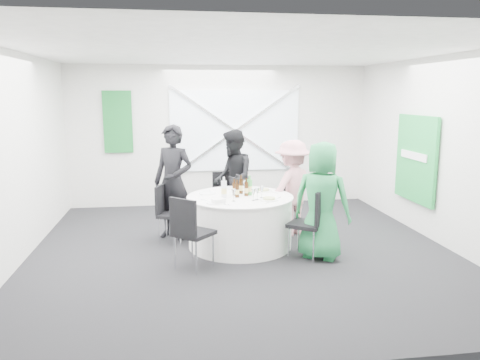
{
  "coord_description": "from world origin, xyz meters",
  "views": [
    {
      "loc": [
        -0.96,
        -6.42,
        2.23
      ],
      "look_at": [
        0.0,
        0.2,
        1.0
      ],
      "focal_mm": 35.0,
      "sensor_mm": 36.0,
      "label": 1
    }
  ],
  "objects": [
    {
      "name": "floor",
      "position": [
        0.0,
        0.0,
        0.0
      ],
      "size": [
        6.0,
        6.0,
        0.0
      ],
      "primitive_type": "plane",
      "color": "black",
      "rests_on": "ground"
    },
    {
      "name": "ceiling",
      "position": [
        0.0,
        0.0,
        2.8
      ],
      "size": [
        6.0,
        6.0,
        0.0
      ],
      "primitive_type": "plane",
      "rotation": [
        3.14,
        0.0,
        0.0
      ],
      "color": "silver",
      "rests_on": "wall_back"
    },
    {
      "name": "wall_back",
      "position": [
        0.0,
        3.0,
        1.4
      ],
      "size": [
        6.0,
        0.0,
        6.0
      ],
      "primitive_type": "plane",
      "rotation": [
        1.57,
        0.0,
        0.0
      ],
      "color": "silver",
      "rests_on": "floor"
    },
    {
      "name": "wall_front",
      "position": [
        0.0,
        -3.0,
        1.4
      ],
      "size": [
        6.0,
        0.0,
        6.0
      ],
      "primitive_type": "plane",
      "rotation": [
        -1.57,
        0.0,
        0.0
      ],
      "color": "silver",
      "rests_on": "floor"
    },
    {
      "name": "wall_left",
      "position": [
        -3.0,
        0.0,
        1.4
      ],
      "size": [
        0.0,
        6.0,
        6.0
      ],
      "primitive_type": "plane",
      "rotation": [
        1.57,
        0.0,
        1.57
      ],
      "color": "silver",
      "rests_on": "floor"
    },
    {
      "name": "wall_right",
      "position": [
        3.0,
        0.0,
        1.4
      ],
      "size": [
        0.0,
        6.0,
        6.0
      ],
      "primitive_type": "plane",
      "rotation": [
        1.57,
        0.0,
        -1.57
      ],
      "color": "silver",
      "rests_on": "floor"
    },
    {
      "name": "window_panel",
      "position": [
        0.3,
        2.96,
        1.5
      ],
      "size": [
        2.6,
        0.03,
        1.6
      ],
      "primitive_type": "cube",
      "color": "silver",
      "rests_on": "wall_back"
    },
    {
      "name": "window_brace_a",
      "position": [
        0.3,
        2.92,
        1.5
      ],
      "size": [
        2.63,
        0.05,
        1.84
      ],
      "primitive_type": "cube",
      "rotation": [
        0.0,
        0.97,
        0.0
      ],
      "color": "silver",
      "rests_on": "window_panel"
    },
    {
      "name": "window_brace_b",
      "position": [
        0.3,
        2.92,
        1.5
      ],
      "size": [
        2.63,
        0.05,
        1.84
      ],
      "primitive_type": "cube",
      "rotation": [
        0.0,
        -0.97,
        0.0
      ],
      "color": "silver",
      "rests_on": "window_panel"
    },
    {
      "name": "green_banner",
      "position": [
        -2.0,
        2.95,
        1.7
      ],
      "size": [
        0.55,
        0.04,
        1.2
      ],
      "primitive_type": "cube",
      "color": "#156C26",
      "rests_on": "wall_back"
    },
    {
      "name": "green_sign",
      "position": [
        2.94,
        0.6,
        1.2
      ],
      "size": [
        0.05,
        1.2,
        1.4
      ],
      "primitive_type": "cube",
      "color": "green",
      "rests_on": "wall_right"
    },
    {
      "name": "banquet_table",
      "position": [
        0.0,
        0.2,
        0.38
      ],
      "size": [
        1.56,
        1.56,
        0.76
      ],
      "color": "silver",
      "rests_on": "floor"
    },
    {
      "name": "chair_back",
      "position": [
        -0.09,
        1.39,
        0.54
      ],
      "size": [
        0.44,
        0.45,
        0.91
      ],
      "rotation": [
        0.0,
        0.0,
        0.07
      ],
      "color": "black",
      "rests_on": "floor"
    },
    {
      "name": "chair_back_left",
      "position": [
        -1.06,
        0.56,
        0.51
      ],
      "size": [
        0.51,
        0.51,
        0.88
      ],
      "rotation": [
        0.0,
        0.0,
        1.24
      ],
      "color": "black",
      "rests_on": "floor"
    },
    {
      "name": "chair_back_right",
      "position": [
        0.83,
        0.79,
        0.48
      ],
      "size": [
        0.53,
        0.52,
        0.83
      ],
      "rotation": [
        0.0,
        0.0,
        -0.95
      ],
      "color": "black",
      "rests_on": "floor"
    },
    {
      "name": "chair_front_right",
      "position": [
        0.9,
        -0.47,
        0.57
      ],
      "size": [
        0.61,
        0.61,
        0.96
      ],
      "rotation": [
        0.0,
        0.0,
        4.07
      ],
      "color": "black",
      "rests_on": "floor"
    },
    {
      "name": "chair_front_left",
      "position": [
        -0.78,
        -0.67,
        0.56
      ],
      "size": [
        0.62,
        0.62,
        0.96
      ],
      "rotation": [
        0.0,
        0.0,
        2.41
      ],
      "color": "black",
      "rests_on": "floor"
    },
    {
      "name": "person_man_back_left",
      "position": [
        -0.96,
        0.76,
        0.89
      ],
      "size": [
        0.77,
        0.69,
        1.78
      ],
      "primitive_type": "imported",
      "rotation": [
        0.0,
        0.0,
        -0.53
      ],
      "color": "black",
      "rests_on": "floor"
    },
    {
      "name": "person_man_back",
      "position": [
        0.03,
        1.25,
        0.83
      ],
      "size": [
        0.47,
        0.82,
        1.66
      ],
      "primitive_type": "imported",
      "rotation": [
        0.0,
        0.0,
        -1.6
      ],
      "color": "black",
      "rests_on": "floor"
    },
    {
      "name": "person_woman_pink",
      "position": [
        0.91,
        0.66,
        0.76
      ],
      "size": [
        1.09,
        0.86,
        1.53
      ],
      "primitive_type": "imported",
      "rotation": [
        0.0,
        0.0,
        -2.67
      ],
      "color": "#CC848C",
      "rests_on": "floor"
    },
    {
      "name": "person_woman_green",
      "position": [
        1.02,
        -0.47,
        0.81
      ],
      "size": [
        0.94,
        0.86,
        1.62
      ],
      "primitive_type": "imported",
      "rotation": [
        0.0,
        0.0,
        2.56
      ],
      "color": "#238346",
      "rests_on": "floor"
    },
    {
      "name": "plate_back",
      "position": [
        -0.09,
        0.77,
        0.77
      ],
      "size": [
        0.27,
        0.27,
        0.01
      ],
      "color": "white",
      "rests_on": "banquet_table"
    },
    {
      "name": "plate_back_left",
      "position": [
        -0.46,
        0.44,
        0.77
      ],
      "size": [
        0.25,
        0.25,
        0.01
      ],
      "color": "white",
      "rests_on": "banquet_table"
    },
    {
      "name": "plate_back_right",
      "position": [
        0.4,
        0.49,
        0.78
      ],
      "size": [
        0.27,
        0.27,
        0.04
      ],
      "color": "white",
      "rests_on": "banquet_table"
    },
    {
      "name": "plate_front_right",
      "position": [
        0.37,
        -0.12,
        0.78
      ],
      "size": [
        0.26,
        0.26,
        0.04
      ],
      "color": "white",
      "rests_on": "banquet_table"
    },
    {
      "name": "plate_front_left",
      "position": [
        -0.39,
        -0.2,
        0.77
      ],
      "size": [
        0.26,
        0.26,
        0.01
      ],
      "color": "white",
      "rests_on": "banquet_table"
    },
    {
      "name": "napkin",
      "position": [
        -0.36,
        -0.22,
        0.8
      ],
      "size": [
        0.2,
        0.17,
        0.05
      ],
      "primitive_type": "cube",
      "rotation": [
        0.0,
        0.0,
        0.37
      ],
      "color": "silver",
      "rests_on": "plate_front_left"
    },
    {
      "name": "beer_bottle_a",
      "position": [
        -0.07,
        0.27,
        0.85
      ],
      "size": [
        0.06,
        0.06,
        0.24
      ],
      "color": "#3D200B",
      "rests_on": "banquet_table"
    },
    {
      "name": "beer_bottle_b",
      "position": [
        0.04,
        0.37,
        0.87
      ],
      "size": [
        0.06,
        0.06,
        0.28
      ],
      "color": "#3D200B",
      "rests_on": "banquet_table"
    },
    {
      "name": "beer_bottle_c",
      "position": [
        0.09,
        0.2,
        0.86
      ],
      "size": [
        0.06,
        0.06,
        0.27
      ],
      "color": "#3D200B",
      "rests_on": "banquet_table"
    },
    {
      "name": "beer_bottle_d",
      "position": [
        -0.05,
        0.13,
        0.86
      ],
      "size": [
        0.06,
        0.06,
        0.26
      ],
      "color": "#3D200B",
      "rests_on": "banquet_table"
    },
    {
      "name": "green_water_bottle",
      "position": [
        0.15,
        0.26,
        0.87
      ],
      "size": [
        0.08,
        0.08,
        0.29
      ],
      "color": "green",
      "rests_on": "banquet_table"
    },
    {
      "name": "clear_water_bottle",
      "position": [
        -0.24,
        0.15,
        0.88
      ],
      "size": [
        0.08,
        0.08,
        0.3
      ],
      "color": "silver",
      "rests_on": "banquet_table"
    },
    {
      "name": "wine_glass_a",
      "position": [
        -0.13,
        -0.12,
        0.88
      ],
      "size": [
        0.07,
        0.07,
        0.17
      ],
      "color": "white",
      "rests_on": "banquet_table"
    },
    {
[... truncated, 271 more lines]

